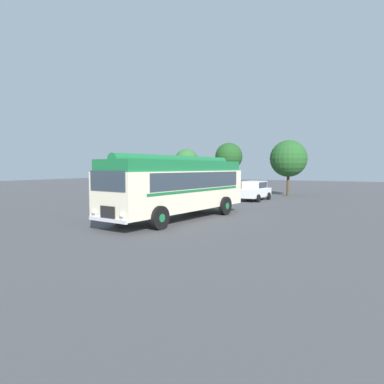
% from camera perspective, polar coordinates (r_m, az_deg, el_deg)
% --- Properties ---
extents(ground_plane, '(120.00, 120.00, 0.00)m').
position_cam_1_polar(ground_plane, '(19.06, -2.49, -4.47)').
color(ground_plane, '#474749').
extents(vintage_bus, '(3.57, 10.30, 3.49)m').
position_cam_1_polar(vintage_bus, '(18.79, -2.29, 1.22)').
color(vintage_bus, beige).
rests_on(vintage_bus, ground).
extents(car_near_left, '(2.42, 4.41, 1.66)m').
position_cam_1_polar(car_near_left, '(31.00, 5.91, 0.40)').
color(car_near_left, maroon).
rests_on(car_near_left, ground).
extents(car_mid_left, '(2.06, 4.25, 1.66)m').
position_cam_1_polar(car_mid_left, '(30.03, 10.32, 0.24)').
color(car_mid_left, silver).
rests_on(car_mid_left, ground).
extents(tree_far_left, '(2.86, 2.86, 5.00)m').
position_cam_1_polar(tree_far_left, '(40.10, -0.87, 5.16)').
color(tree_far_left, '#4C3823').
rests_on(tree_far_left, ground).
extents(tree_left_of_centre, '(3.03, 3.03, 5.57)m').
position_cam_1_polar(tree_left_of_centre, '(38.34, 6.16, 5.92)').
color(tree_left_of_centre, '#4C3823').
rests_on(tree_left_of_centre, ground).
extents(tree_centre, '(3.68, 3.68, 5.57)m').
position_cam_1_polar(tree_centre, '(35.74, 15.90, 5.24)').
color(tree_centre, '#4C3823').
rests_on(tree_centre, ground).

